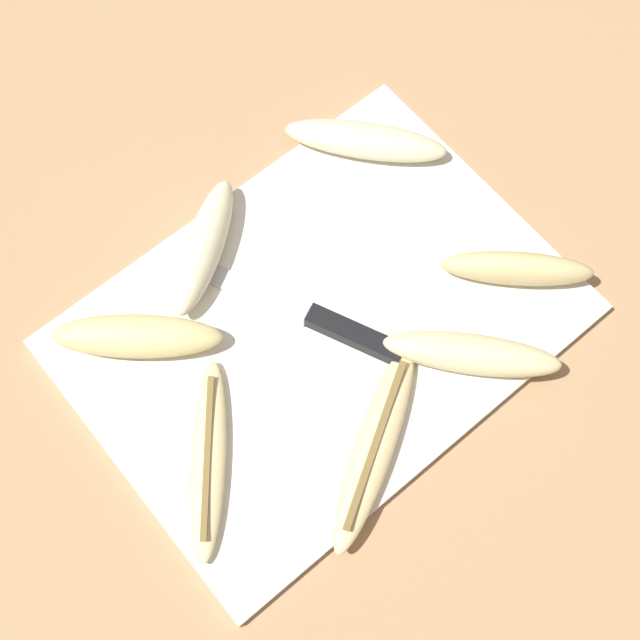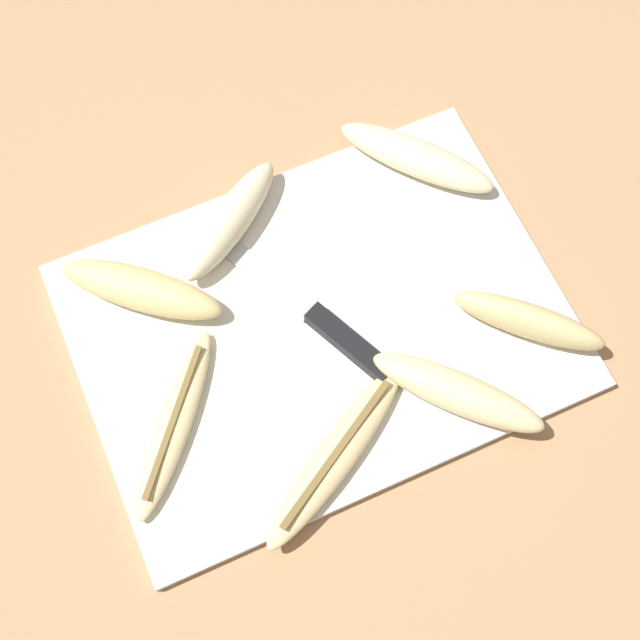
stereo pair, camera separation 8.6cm
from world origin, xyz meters
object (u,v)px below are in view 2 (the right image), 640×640
banana_golden_short (142,289)px  banana_mellow_near (336,455)px  banana_ripe_center (174,423)px  banana_bright_far (230,221)px  knife (332,329)px  banana_soft_right (457,392)px  banana_pale_long (417,158)px  banana_spotted_left (528,320)px

banana_golden_short → banana_mellow_near: size_ratio=0.77×
banana_ripe_center → banana_bright_far: (0.13, 0.17, 0.01)m
knife → banana_ripe_center: 0.17m
banana_soft_right → banana_golden_short: bearing=137.2°
banana_bright_far → banana_golden_short: size_ratio=0.96×
banana_bright_far → banana_soft_right: banana_bright_far is taller
banana_mellow_near → banana_pale_long: bearing=50.8°
banana_ripe_center → banana_bright_far: 0.21m
banana_ripe_center → banana_spotted_left: banana_spotted_left is taller
knife → banana_bright_far: 0.15m
knife → banana_mellow_near: (-0.05, -0.12, 0.00)m
banana_spotted_left → banana_soft_right: bearing=-159.0°
knife → banana_bright_far: size_ratio=1.50×
banana_ripe_center → banana_golden_short: (0.02, 0.14, 0.01)m
knife → banana_spotted_left: banana_spotted_left is taller
banana_bright_far → banana_soft_right: size_ratio=0.96×
banana_bright_far → banana_mellow_near: size_ratio=0.74×
knife → banana_bright_far: bearing=83.6°
banana_spotted_left → banana_pale_long: bearing=94.7°
banana_bright_far → banana_mellow_near: banana_bright_far is taller
banana_ripe_center → banana_mellow_near: 0.15m
banana_golden_short → banana_ripe_center: bearing=-97.7°
knife → banana_ripe_center: bearing=164.2°
banana_bright_far → knife: bearing=-71.8°
banana_golden_short → banana_spotted_left: size_ratio=1.16×
banana_pale_long → banana_ripe_center: bearing=-153.9°
knife → banana_spotted_left: (0.17, -0.07, 0.01)m
banana_pale_long → banana_soft_right: size_ratio=1.03×
banana_golden_short → banana_mellow_near: (0.11, -0.22, -0.01)m
knife → banana_bright_far: (-0.05, 0.14, 0.01)m
banana_bright_far → banana_pale_long: bearing=-2.4°
banana_ripe_center → banana_bright_far: size_ratio=1.14×
knife → banana_bright_far: banana_bright_far is taller
banana_bright_far → banana_spotted_left: same height
knife → banana_mellow_near: bearing=-136.9°
banana_pale_long → banana_golden_short: bearing=-175.2°
banana_spotted_left → banana_ripe_center: bearing=172.5°
banana_golden_short → banana_soft_right: (0.23, -0.22, -0.00)m
banana_bright_far → banana_soft_right: (0.13, -0.25, -0.00)m
banana_mellow_near → banana_bright_far: bearing=90.0°
banana_spotted_left → banana_mellow_near: 0.23m
banana_mellow_near → knife: bearing=67.7°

